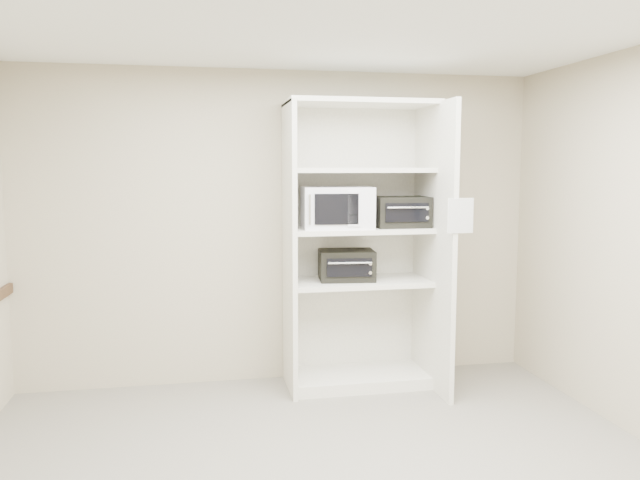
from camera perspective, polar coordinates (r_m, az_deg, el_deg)
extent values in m
cube|color=white|center=(3.56, 0.87, 20.11)|extent=(4.50, 4.00, 0.01)
cube|color=tan|center=(5.46, -3.49, 1.15)|extent=(4.50, 0.02, 2.70)
cube|color=tan|center=(1.64, 15.66, -12.12)|extent=(4.50, 0.02, 2.70)
cube|color=white|center=(5.16, -2.79, -0.84)|extent=(0.04, 0.60, 2.40)
cube|color=white|center=(5.32, 10.34, -0.71)|extent=(0.04, 0.90, 2.40)
cube|color=white|center=(5.57, 2.87, -0.29)|extent=(1.24, 0.02, 2.40)
cube|color=white|center=(5.56, 3.52, -12.48)|extent=(1.16, 0.56, 0.10)
cube|color=white|center=(5.35, 3.59, -3.84)|extent=(1.16, 0.56, 0.04)
cube|color=white|center=(5.28, 3.62, 0.96)|extent=(1.16, 0.56, 0.04)
cube|color=white|center=(5.26, 3.66, 6.39)|extent=(1.16, 0.56, 0.04)
cube|color=white|center=(5.28, 3.71, 12.37)|extent=(1.24, 0.60, 0.04)
cube|color=white|center=(5.20, 1.55, 3.00)|extent=(0.60, 0.47, 0.34)
cube|color=black|center=(5.32, 7.37, 2.57)|extent=(0.45, 0.34, 0.26)
cube|color=black|center=(5.31, 2.44, -2.30)|extent=(0.49, 0.39, 0.25)
cube|color=white|center=(4.89, 12.72, 2.18)|extent=(0.21, 0.02, 0.26)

